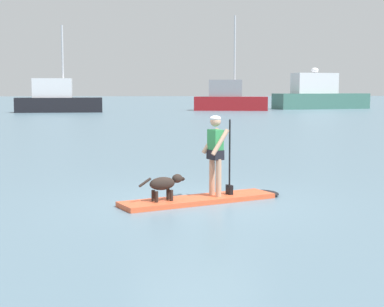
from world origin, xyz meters
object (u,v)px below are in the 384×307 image
Objects in this scene: moored_boat_port at (319,96)px; moored_boat_center at (229,99)px; paddleboard at (208,199)px; person_paddler at (216,150)px; dog at (165,184)px; moored_boat_far_starboard at (57,100)px.

moored_boat_center is at bearing -160.99° from moored_boat_port.
moored_boat_center is (10.83, 53.24, 1.24)m from paddleboard.
moored_boat_center is 0.86× the size of moored_boat_port.
person_paddler is 61.48m from moored_boat_port.
moored_boat_port is (11.79, 4.06, 0.30)m from moored_boat_center.
moored_boat_far_starboard reaches higher than dog.
person_paddler is 1.73× the size of dog.
moored_boat_center is (11.76, 53.60, 0.85)m from dog.
person_paddler is 0.16× the size of moored_boat_center.
dog is (-0.93, -0.36, 0.39)m from paddleboard.
moored_boat_far_starboard reaches higher than paddleboard.
moored_boat_far_starboard is at bearing 98.90° from person_paddler.
moored_boat_center reaches higher than paddleboard.
dog is 50.91m from moored_boat_far_starboard.
moored_boat_center is at bearing 77.62° from dog.
paddleboard is 0.35× the size of moored_boat_center.
paddleboard is 1.03m from person_paddler.
moored_boat_far_starboard is (-7.83, 50.03, 0.24)m from person_paddler.
moored_boat_port is (22.62, 57.30, 1.55)m from paddleboard.
dog is 0.11× the size of moored_boat_far_starboard.
person_paddler is at bearing -81.10° from moored_boat_far_starboard.
moored_boat_port is at bearing 13.38° from moored_boat_far_starboard.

